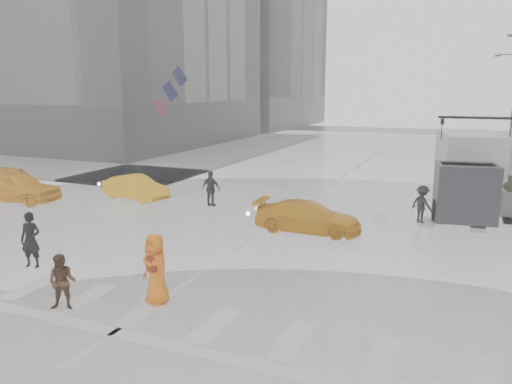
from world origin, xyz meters
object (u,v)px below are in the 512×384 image
at_px(taxi_mid, 136,188).
at_px(box_truck, 467,170).
at_px(pedestrian_brown, 62,282).
at_px(pedestrian_orange, 156,269).
at_px(taxi_front, 17,187).
at_px(traffic_signal_pole, 510,146).

distance_m(taxi_mid, box_truck, 16.33).
bearing_deg(pedestrian_brown, taxi_mid, 94.11).
distance_m(pedestrian_brown, box_truck, 18.48).
bearing_deg(pedestrian_orange, taxi_front, 176.16).
xyz_separation_m(pedestrian_brown, taxi_mid, (-6.31, 11.65, -0.12)).
bearing_deg(pedestrian_orange, box_truck, 88.24).
xyz_separation_m(pedestrian_orange, taxi_mid, (-8.29, 10.33, -0.33)).
xyz_separation_m(taxi_mid, box_truck, (15.73, 4.22, 1.29)).
height_order(pedestrian_brown, pedestrian_orange, pedestrian_orange).
bearing_deg(box_truck, taxi_front, -170.73).
bearing_deg(box_truck, pedestrian_brown, -130.13).
xyz_separation_m(traffic_signal_pole, taxi_mid, (-17.33, -3.16, -2.59)).
relative_size(pedestrian_orange, taxi_mid, 0.50).
relative_size(traffic_signal_pole, pedestrian_orange, 2.35).
bearing_deg(traffic_signal_pole, taxi_front, -165.04).
xyz_separation_m(taxi_front, box_truck, (20.87, 7.06, 1.15)).
relative_size(pedestrian_brown, pedestrian_orange, 0.78).
xyz_separation_m(pedestrian_brown, taxi_front, (-11.45, 8.80, 0.02)).
height_order(pedestrian_brown, taxi_mid, pedestrian_brown).
xyz_separation_m(traffic_signal_pole, box_truck, (-1.60, 1.05, -1.30)).
bearing_deg(pedestrian_orange, taxi_mid, 154.05).
bearing_deg(taxi_front, taxi_mid, -66.68).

